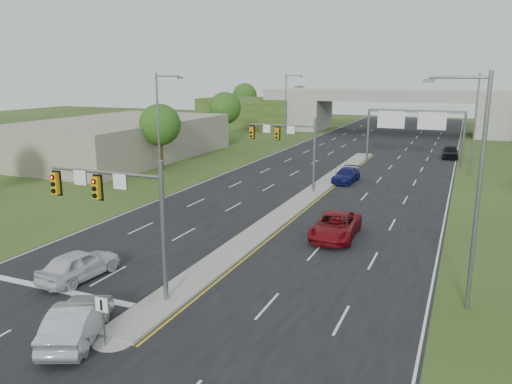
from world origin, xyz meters
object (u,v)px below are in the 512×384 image
object	(u,v)px
overpass	(396,114)
car_far_c	(450,152)
car_silver	(77,321)
car_white	(79,264)
sign_gantry	(414,122)
car_far_a	(336,226)
signal_mast_far	(291,142)
signal_mast_near	(122,204)
keep_right_sign	(103,313)
car_far_b	(346,175)

from	to	relation	value
overpass	car_far_c	size ratio (longest dim) A/B	16.42
car_silver	car_white	bearing A→B (deg)	-72.08
sign_gantry	car_far_c	bearing A→B (deg)	56.93
car_white	car_far_a	world-z (taller)	car_far_a
signal_mast_far	signal_mast_near	bearing A→B (deg)	-90.00
signal_mast_far	overpass	bearing A→B (deg)	87.65
car_silver	car_far_a	xyz separation A→B (m)	(6.64, 17.29, 0.02)
keep_right_sign	car_far_a	size ratio (longest dim) A/B	0.37
signal_mast_near	car_white	size ratio (longest dim) A/B	1.47
sign_gantry	car_white	world-z (taller)	sign_gantry
car_silver	car_far_b	distance (m)	35.56
keep_right_sign	car_far_a	world-z (taller)	keep_right_sign
signal_mast_far	car_white	xyz separation A→B (m)	(-3.63, -24.31, -3.89)
car_silver	car_far_a	distance (m)	18.53
car_far_c	car_white	bearing A→B (deg)	-110.61
car_silver	car_far_b	world-z (taller)	car_silver
signal_mast_far	car_silver	xyz separation A→B (m)	(0.76, -29.31, -3.90)
sign_gantry	car_white	distance (m)	46.26
overpass	car_white	bearing A→B (deg)	-94.24
overpass	car_far_b	xyz separation A→B (m)	(1.72, -48.96, -2.81)
overpass	car_far_b	world-z (taller)	overpass
sign_gantry	car_far_b	xyz separation A→B (m)	(-4.96, -13.88, -4.50)
overpass	car_far_a	distance (m)	67.34
signal_mast_far	keep_right_sign	bearing A→B (deg)	-85.61
sign_gantry	car_far_c	world-z (taller)	sign_gantry
car_far_a	car_far_b	xyz separation A→B (m)	(-3.42, 18.12, -0.11)
sign_gantry	car_far_a	distance (m)	32.34
signal_mast_near	keep_right_sign	size ratio (longest dim) A/B	3.18
sign_gantry	car_silver	world-z (taller)	sign_gantry
sign_gantry	car_silver	size ratio (longest dim) A/B	2.36
car_far_c	car_silver	bearing A→B (deg)	-104.86
overpass	car_silver	size ratio (longest dim) A/B	16.32
overpass	car_silver	distance (m)	84.44
car_silver	signal_mast_far	bearing A→B (deg)	-111.87
keep_right_sign	overpass	world-z (taller)	overpass
sign_gantry	overpass	bearing A→B (deg)	100.79
signal_mast_far	overpass	size ratio (longest dim) A/B	0.09
signal_mast_near	car_white	distance (m)	5.37
overpass	signal_mast_near	bearing A→B (deg)	-91.62
keep_right_sign	sign_gantry	world-z (taller)	sign_gantry
signal_mast_near	car_far_b	bearing A→B (deg)	82.70
signal_mast_far	sign_gantry	xyz separation A→B (m)	(8.95, 19.99, 0.51)
sign_gantry	signal_mast_far	bearing A→B (deg)	-114.11
car_far_b	car_far_c	bearing A→B (deg)	68.85
signal_mast_far	car_far_a	size ratio (longest dim) A/B	1.18
car_silver	car_far_c	size ratio (longest dim) A/B	1.01
keep_right_sign	car_far_b	distance (m)	35.61
car_far_a	car_far_b	distance (m)	18.44
signal_mast_near	car_far_a	distance (m)	15.45
car_silver	car_far_b	bearing A→B (deg)	-118.56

